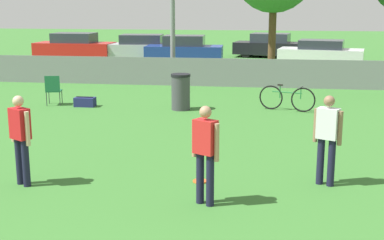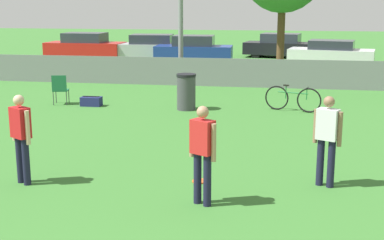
% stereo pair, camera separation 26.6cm
% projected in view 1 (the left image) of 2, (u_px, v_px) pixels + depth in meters
% --- Properties ---
extents(fence_backline, '(27.84, 0.07, 1.21)m').
position_uv_depth(fence_backline, '(224.00, 73.00, 20.66)').
color(fence_backline, gray).
rests_on(fence_backline, ground_plane).
extents(player_receiver_white, '(0.48, 0.36, 1.64)m').
position_uv_depth(player_receiver_white, '(327.00, 135.00, 9.45)').
color(player_receiver_white, '#191933').
rests_on(player_receiver_white, ground_plane).
extents(player_defender_red, '(0.47, 0.37, 1.64)m').
position_uv_depth(player_defender_red, '(205.00, 149.00, 8.52)').
color(player_defender_red, '#191933').
rests_on(player_defender_red, ground_plane).
extents(player_thrower_red, '(0.46, 0.38, 1.64)m').
position_uv_depth(player_thrower_red, '(21.00, 135.00, 9.44)').
color(player_thrower_red, '#191933').
rests_on(player_thrower_red, ground_plane).
extents(frisbee_disc, '(0.27, 0.27, 0.03)m').
position_uv_depth(frisbee_disc, '(200.00, 181.00, 9.80)').
color(frisbee_disc, '#E5591E').
rests_on(frisbee_disc, ground_plane).
extents(folding_chair_sideline, '(0.55, 0.55, 0.96)m').
position_uv_depth(folding_chair_sideline, '(53.00, 88.00, 16.93)').
color(folding_chair_sideline, '#333338').
rests_on(folding_chair_sideline, ground_plane).
extents(bicycle_sideline, '(1.67, 0.62, 0.79)m').
position_uv_depth(bicycle_sideline, '(287.00, 98.00, 16.13)').
color(bicycle_sideline, black).
rests_on(bicycle_sideline, ground_plane).
extents(trash_bin, '(0.59, 0.59, 1.10)m').
position_uv_depth(trash_bin, '(181.00, 92.00, 16.24)').
color(trash_bin, '#3F3F44').
rests_on(trash_bin, ground_plane).
extents(gear_bag_sideline, '(0.64, 0.35, 0.31)m').
position_uv_depth(gear_bag_sideline, '(85.00, 102.00, 16.83)').
color(gear_bag_sideline, navy).
rests_on(gear_bag_sideline, ground_plane).
extents(parked_car_red, '(4.52, 1.96, 1.47)m').
position_uv_depth(parked_car_red, '(75.00, 46.00, 30.93)').
color(parked_car_red, black).
rests_on(parked_car_red, ground_plane).
extents(parked_car_silver, '(4.57, 2.05, 1.41)m').
position_uv_depth(parked_car_silver, '(142.00, 47.00, 30.55)').
color(parked_car_silver, black).
rests_on(parked_car_silver, ground_plane).
extents(parked_car_blue, '(4.14, 1.87, 1.48)m').
position_uv_depth(parked_car_blue, '(184.00, 50.00, 28.59)').
color(parked_car_blue, black).
rests_on(parked_car_blue, ground_plane).
extents(parked_car_dark, '(4.43, 2.46, 1.40)m').
position_uv_depth(parked_car_dark, '(270.00, 46.00, 31.66)').
color(parked_car_dark, black).
rests_on(parked_car_dark, ground_plane).
extents(parked_car_white, '(4.54, 2.55, 1.28)m').
position_uv_depth(parked_car_white, '(321.00, 52.00, 27.90)').
color(parked_car_white, black).
rests_on(parked_car_white, ground_plane).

